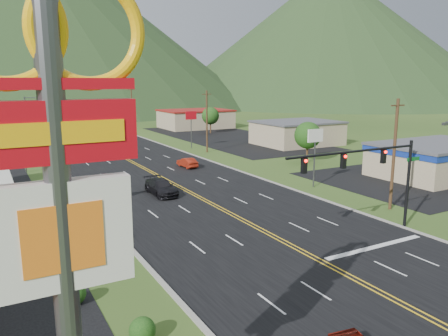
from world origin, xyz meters
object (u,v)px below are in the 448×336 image
car_dark_mid (161,187)px  car_red_far (187,163)px  streetlight_west (29,120)px  pylon_sign (58,181)px  traffic_signal (373,166)px

car_dark_mid → car_red_far: bearing=54.4°
streetlight_west → car_red_far: 30.75m
streetlight_west → pylon_sign: bearing=-94.5°
pylon_sign → streetlight_west: 68.33m
pylon_sign → car_red_far: 49.05m
pylon_sign → car_red_far: size_ratio=3.56×
car_dark_mid → streetlight_west: bearing=102.6°
traffic_signal → streetlight_west: (-18.16, 56.00, -0.15)m
pylon_sign → traffic_signal: (23.48, 12.00, -3.97)m
car_red_far → streetlight_west: bearing=-58.8°
pylon_sign → streetlight_west: (5.32, 68.00, -4.12)m
traffic_signal → car_red_far: bearing=92.1°
pylon_sign → traffic_signal: 26.67m
traffic_signal → car_red_far: (-1.14, 30.80, -4.68)m
car_dark_mid → car_red_far: size_ratio=1.36×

